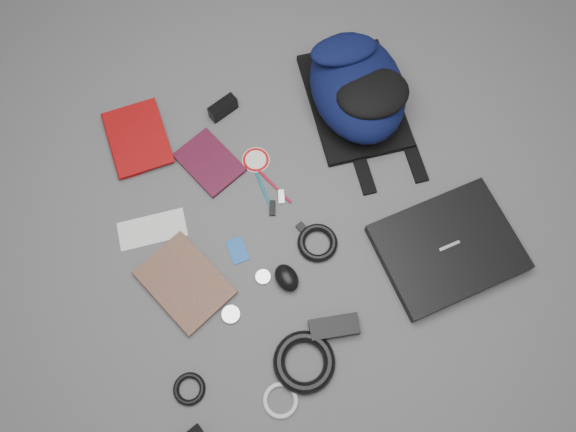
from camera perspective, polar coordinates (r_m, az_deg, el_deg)
name	(u,v)px	position (r m, az deg, el deg)	size (l,w,h in m)	color
ground	(288,218)	(1.79, 0.00, -0.22)	(4.00, 4.00, 0.00)	#4F4F51
backpack	(357,87)	(1.90, 7.04, 12.90)	(0.32, 0.47, 0.20)	black
laptop	(448,248)	(1.80, 15.92, -3.12)	(0.41, 0.32, 0.04)	black
textbook_red	(110,147)	(1.96, -17.66, 6.68)	(0.19, 0.25, 0.03)	maroon
comic_book	(160,305)	(1.75, -12.87, -8.77)	(0.20, 0.27, 0.02)	#C66A0E
envelope	(152,229)	(1.82, -13.62, -1.33)	(0.21, 0.10, 0.00)	silver
dvd_case	(210,163)	(1.87, -7.97, 5.40)	(0.15, 0.21, 0.02)	#380A1B
compact_camera	(223,108)	(1.94, -6.62, 10.85)	(0.10, 0.04, 0.06)	black
sticker_disc	(256,160)	(1.87, -3.29, 5.71)	(0.09, 0.09, 0.00)	white
pen_teal	(264,191)	(1.82, -2.44, 2.52)	(0.01, 0.01, 0.14)	#0E6C7F
pen_red	(275,186)	(1.82, -1.36, 3.03)	(0.01, 0.01, 0.15)	#B10D2A
id_badge	(238,251)	(1.76, -5.13, -3.51)	(0.05, 0.08, 0.00)	#1550A3
usb_black	(272,208)	(1.80, -1.59, 0.81)	(0.02, 0.05, 0.01)	black
usb_silver	(281,197)	(1.81, -0.68, 1.98)	(0.02, 0.05, 0.01)	#B6B7B9
key_fob	(302,228)	(1.77, 1.48, -1.27)	(0.02, 0.04, 0.01)	black
mouse	(287,278)	(1.71, -0.14, -6.30)	(0.07, 0.09, 0.05)	black
headphone_left	(263,277)	(1.73, -2.55, -6.20)	(0.05, 0.05, 0.01)	silver
headphone_right	(231,314)	(1.71, -5.82, -9.92)	(0.05, 0.05, 0.01)	silver
cable_coil	(317,243)	(1.75, 3.01, -2.73)	(0.13, 0.13, 0.02)	black
power_brick	(334,327)	(1.69, 4.71, -11.18)	(0.15, 0.06, 0.04)	black
power_cord_coil	(304,362)	(1.67, 1.66, -14.61)	(0.18, 0.18, 0.04)	black
earbud_coil	(189,389)	(1.70, -10.00, -16.91)	(0.09, 0.09, 0.02)	black
white_cable_coil	(281,400)	(1.68, -0.76, -18.22)	(0.10, 0.10, 0.01)	silver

